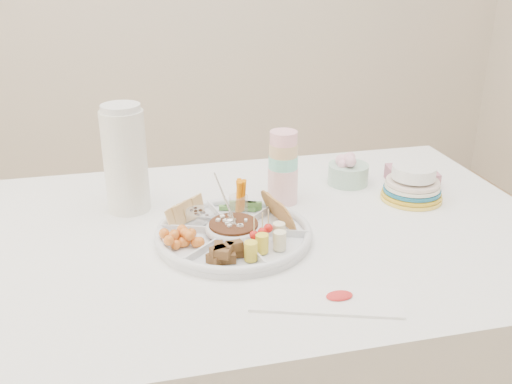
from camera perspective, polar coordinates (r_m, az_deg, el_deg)
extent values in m
cube|color=white|center=(1.68, 0.37, -15.31)|extent=(1.52, 1.02, 0.76)
cylinder|color=silver|center=(1.41, -2.24, -3.96)|extent=(0.48, 0.48, 0.04)
cylinder|color=#452916|center=(1.40, -2.25, -3.69)|extent=(0.15, 0.15, 0.04)
cylinder|color=silver|center=(1.58, 2.73, 2.89)|extent=(0.09, 0.09, 0.23)
cylinder|color=silver|center=(1.56, -12.96, 3.37)|extent=(0.13, 0.13, 0.30)
cylinder|color=#95B0A2|center=(1.75, 9.23, 2.25)|extent=(0.13, 0.13, 0.09)
cube|color=#BB7185|center=(1.81, 15.31, 1.53)|extent=(0.15, 0.14, 0.05)
cylinder|color=#E2D747|center=(1.68, 15.41, 1.04)|extent=(0.22, 0.22, 0.11)
cube|color=beige|center=(1.19, 6.95, -10.68)|extent=(0.32, 0.19, 0.01)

